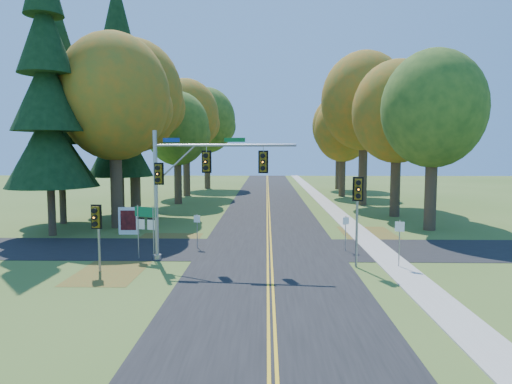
{
  "coord_description": "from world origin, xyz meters",
  "views": [
    {
      "loc": [
        -0.17,
        -23.82,
        5.66
      ],
      "look_at": [
        -0.8,
        3.26,
        3.2
      ],
      "focal_mm": 32.0,
      "sensor_mm": 36.0,
      "label": 1
    }
  ],
  "objects_px": {
    "traffic_mast": "(190,178)",
    "route_sign_cluster": "(146,222)",
    "east_signal_pole": "(358,199)",
    "info_kiosk": "(129,221)"
  },
  "relations": [
    {
      "from": "east_signal_pole",
      "to": "traffic_mast",
      "type": "bearing_deg",
      "value": 178.02
    },
    {
      "from": "traffic_mast",
      "to": "route_sign_cluster",
      "type": "distance_m",
      "value": 3.34
    },
    {
      "from": "info_kiosk",
      "to": "east_signal_pole",
      "type": "bearing_deg",
      "value": -33.77
    },
    {
      "from": "east_signal_pole",
      "to": "info_kiosk",
      "type": "height_order",
      "value": "east_signal_pole"
    },
    {
      "from": "east_signal_pole",
      "to": "route_sign_cluster",
      "type": "bearing_deg",
      "value": 178.07
    },
    {
      "from": "traffic_mast",
      "to": "route_sign_cluster",
      "type": "relative_size",
      "value": 2.6
    },
    {
      "from": "info_kiosk",
      "to": "traffic_mast",
      "type": "bearing_deg",
      "value": -55.15
    },
    {
      "from": "route_sign_cluster",
      "to": "info_kiosk",
      "type": "bearing_deg",
      "value": 133.36
    },
    {
      "from": "traffic_mast",
      "to": "info_kiosk",
      "type": "distance_m",
      "value": 9.82
    },
    {
      "from": "route_sign_cluster",
      "to": "info_kiosk",
      "type": "distance_m",
      "value": 7.8
    }
  ]
}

